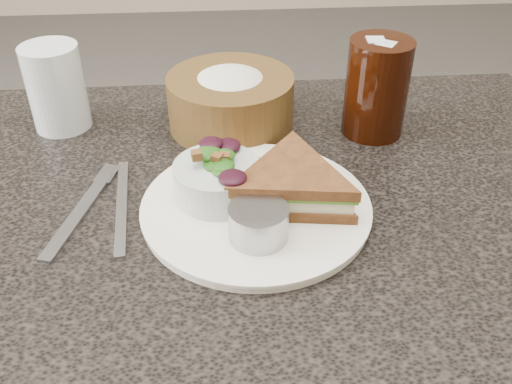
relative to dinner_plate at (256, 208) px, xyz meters
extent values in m
cylinder|color=white|center=(0.00, 0.00, 0.00)|extent=(0.28, 0.28, 0.01)
cylinder|color=#939498|center=(0.00, -0.06, 0.03)|extent=(0.08, 0.08, 0.04)
cone|color=#FF7300|center=(0.00, 0.07, 0.02)|extent=(0.07, 0.07, 0.03)
cube|color=#999DA7|center=(-0.22, 0.01, 0.00)|extent=(0.06, 0.17, 0.00)
cube|color=#ACAFB8|center=(-0.16, 0.02, 0.00)|extent=(0.03, 0.19, 0.00)
cylinder|color=silver|center=(-0.28, 0.24, 0.06)|extent=(0.11, 0.11, 0.13)
camera|label=1|loc=(-0.04, -0.55, 0.42)|focal=40.00mm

